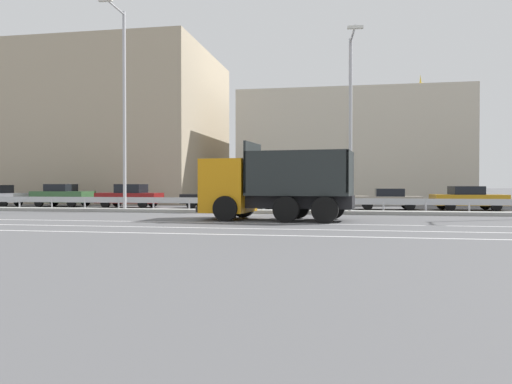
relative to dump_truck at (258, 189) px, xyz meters
name	(u,v)px	position (x,y,z in m)	size (l,w,h in m)	color
ground_plane	(231,216)	(-1.71, 2.19, -1.29)	(320.00, 320.00, 0.00)	#565659
lane_strip_0	(272,223)	(0.87, -1.88, -1.29)	(61.13, 0.16, 0.01)	silver
lane_strip_1	(262,229)	(0.87, -4.25, -1.29)	(61.13, 0.16, 0.01)	silver
lane_strip_2	(250,235)	(0.87, -6.32, -1.29)	(61.13, 0.16, 0.01)	silver
median_island	(241,211)	(-1.71, 4.60, -1.20)	(33.62, 1.10, 0.18)	gray
median_guardrail	(245,202)	(-1.71, 5.46, -0.72)	(61.13, 0.09, 0.78)	#9EA0A5
dump_truck	(258,189)	(0.00, 0.00, 0.00)	(6.54, 3.23, 3.29)	orange
median_road_sign	(215,188)	(-3.13, 4.60, 0.00)	(0.82, 0.16, 2.38)	white
street_lamp_1	(123,102)	(-8.32, 4.60, 4.74)	(0.71, 2.56, 10.98)	#ADADB2
street_lamp_2	(351,115)	(3.92, 4.27, 3.65)	(0.71, 2.77, 8.79)	#ADADB2
parked_car_2	(62,195)	(-15.14, 9.74, -0.53)	(3.98, 1.97, 1.52)	#335B33
parked_car_3	(130,196)	(-10.09, 9.32, -0.54)	(4.07, 1.86, 1.51)	maroon
parked_car_4	(215,197)	(-4.43, 9.42, -0.60)	(4.08, 2.07, 1.34)	black
parked_car_5	(294,198)	(0.59, 8.97, -0.64)	(4.50, 1.78, 1.25)	#335B33
parked_car_6	(388,199)	(6.14, 9.52, -0.64)	(3.81, 2.02, 1.25)	gray
parked_car_7	(468,198)	(10.62, 9.53, -0.58)	(4.13, 2.17, 1.40)	#B27A14
background_building_0	(126,129)	(-15.48, 20.37, 5.09)	(15.26, 14.73, 12.76)	tan
background_building_1	(351,152)	(4.14, 24.28, 3.12)	(17.73, 15.16, 8.82)	beige
church_tower	(420,142)	(11.39, 34.09, 4.66)	(3.60, 3.60, 13.07)	silver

